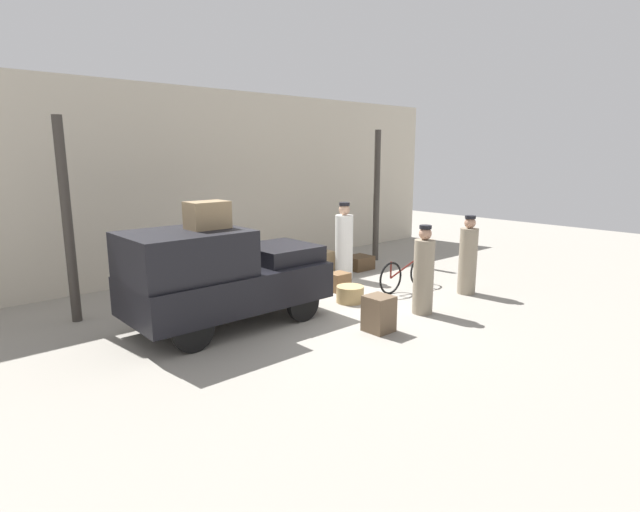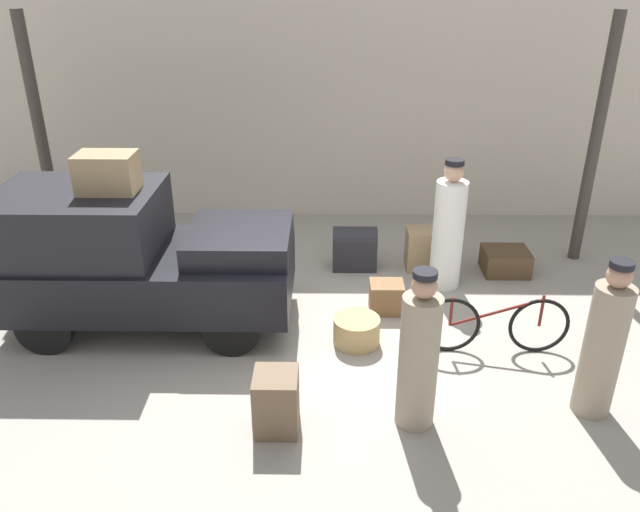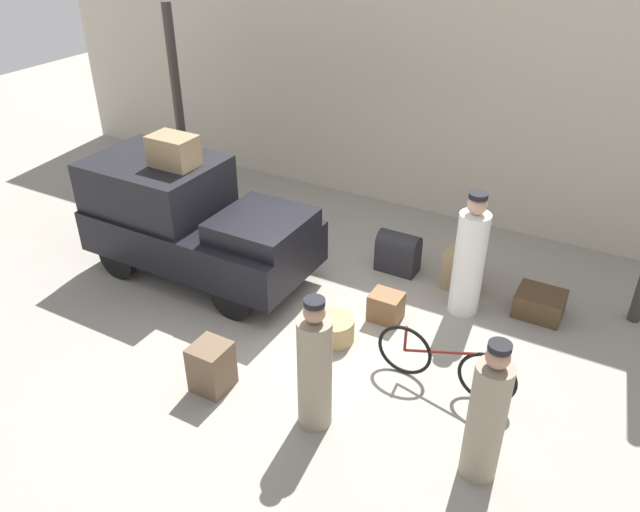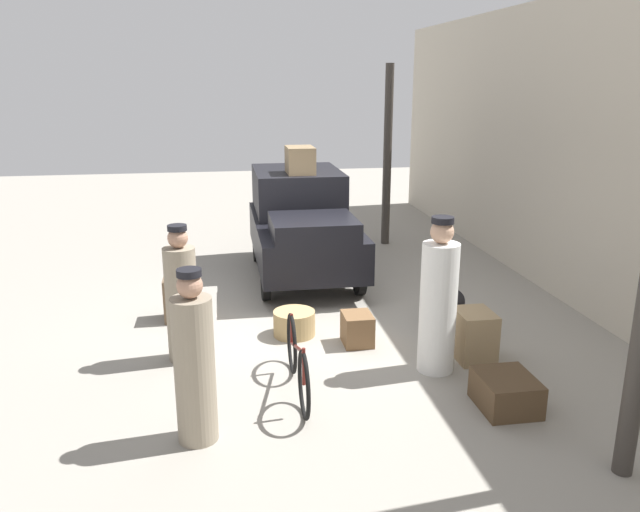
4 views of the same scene
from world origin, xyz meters
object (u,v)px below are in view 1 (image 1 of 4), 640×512
(trunk_large_brown, at_px, (290,269))
(truck, at_px, (219,275))
(porter_carrying_trunk, at_px, (344,244))
(suitcase_black_upright, at_px, (322,263))
(trunk_on_truck_roof, at_px, (207,215))
(porter_with_bicycle, at_px, (424,274))
(suitcase_tan_flat, at_px, (359,263))
(trunk_umber_medium, at_px, (339,282))
(suitcase_small_leather, at_px, (379,314))
(bicycle, at_px, (406,274))
(wicker_basket, at_px, (350,294))
(conductor_in_dark_uniform, at_px, (468,258))

(trunk_large_brown, bearing_deg, truck, -150.45)
(porter_carrying_trunk, xyz_separation_m, suitcase_black_upright, (-0.21, 0.55, -0.53))
(porter_carrying_trunk, height_order, trunk_on_truck_roof, trunk_on_truck_roof)
(porter_with_bicycle, xyz_separation_m, trunk_on_truck_roof, (-3.40, 1.87, 1.20))
(suitcase_tan_flat, height_order, trunk_umber_medium, trunk_umber_medium)
(suitcase_black_upright, bearing_deg, trunk_umber_medium, -117.23)
(truck, distance_m, suitcase_tan_flat, 5.23)
(suitcase_small_leather, bearing_deg, bicycle, 29.43)
(porter_with_bicycle, bearing_deg, suitcase_black_upright, 80.80)
(suitcase_small_leather, height_order, suitcase_tan_flat, suitcase_small_leather)
(wicker_basket, height_order, trunk_umber_medium, trunk_umber_medium)
(trunk_on_truck_roof, bearing_deg, suitcase_small_leather, -44.21)
(suitcase_tan_flat, relative_size, trunk_large_brown, 1.00)
(trunk_large_brown, bearing_deg, suitcase_tan_flat, -2.75)
(suitcase_black_upright, bearing_deg, trunk_large_brown, -178.73)
(suitcase_black_upright, xyz_separation_m, trunk_large_brown, (-1.03, -0.02, 0.03))
(truck, distance_m, suitcase_black_upright, 4.16)
(porter_with_bicycle, relative_size, trunk_umber_medium, 3.85)
(suitcase_small_leather, bearing_deg, wicker_basket, 61.16)
(bicycle, height_order, suitcase_small_leather, bicycle)
(trunk_on_truck_roof, bearing_deg, conductor_in_dark_uniform, -17.75)
(porter_with_bicycle, bearing_deg, wicker_basket, 110.27)
(porter_with_bicycle, xyz_separation_m, trunk_large_brown, (-0.47, 3.44, -0.43))
(porter_carrying_trunk, height_order, suitcase_small_leather, porter_carrying_trunk)
(bicycle, xyz_separation_m, suitcase_tan_flat, (0.67, 2.08, -0.19))
(trunk_large_brown, relative_size, trunk_on_truck_roof, 0.98)
(truck, height_order, suitcase_tan_flat, truck)
(suitcase_tan_flat, xyz_separation_m, trunk_on_truck_roof, (-5.13, -1.46, 1.79))
(truck, relative_size, trunk_umber_medium, 8.00)
(truck, xyz_separation_m, trunk_large_brown, (2.76, 1.56, -0.59))
(suitcase_black_upright, distance_m, trunk_on_truck_roof, 4.57)
(bicycle, bearing_deg, suitcase_black_upright, 102.75)
(bicycle, bearing_deg, conductor_in_dark_uniform, -54.04)
(porter_carrying_trunk, relative_size, trunk_umber_medium, 4.22)
(bicycle, distance_m, suitcase_small_leather, 2.77)
(suitcase_small_leather, distance_m, trunk_on_truck_roof, 3.30)
(truck, distance_m, trunk_large_brown, 3.22)
(wicker_basket, bearing_deg, suitcase_tan_flat, 40.53)
(suitcase_tan_flat, bearing_deg, conductor_in_dark_uniform, -88.49)
(bicycle, xyz_separation_m, trunk_umber_medium, (-1.16, 0.92, -0.16))
(bicycle, height_order, trunk_large_brown, bicycle)
(porter_carrying_trunk, bearing_deg, suitcase_black_upright, 110.92)
(bicycle, distance_m, porter_carrying_trunk, 1.75)
(conductor_in_dark_uniform, xyz_separation_m, suitcase_black_upright, (-1.26, 3.25, -0.47))
(wicker_basket, xyz_separation_m, trunk_on_truck_roof, (-2.88, 0.47, 1.80))
(conductor_in_dark_uniform, bearing_deg, bicycle, 125.96)
(bicycle, height_order, porter_with_bicycle, porter_with_bicycle)
(wicker_basket, distance_m, conductor_in_dark_uniform, 2.69)
(conductor_in_dark_uniform, distance_m, suitcase_small_leather, 3.22)
(bicycle, relative_size, suitcase_black_upright, 2.84)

